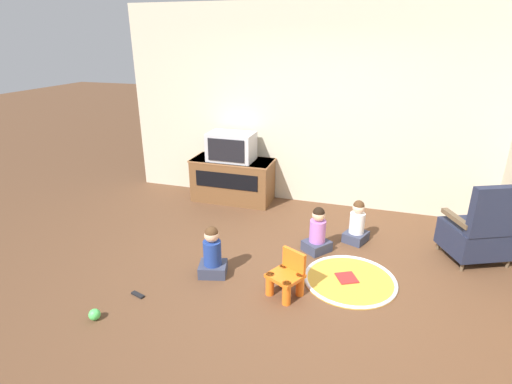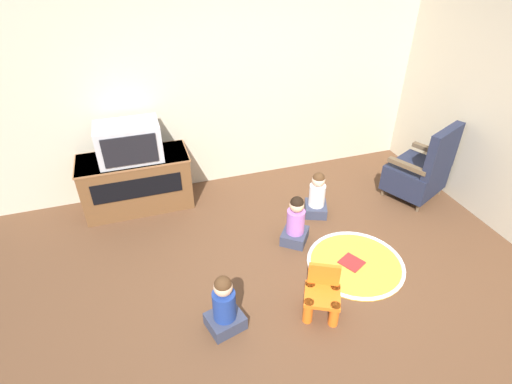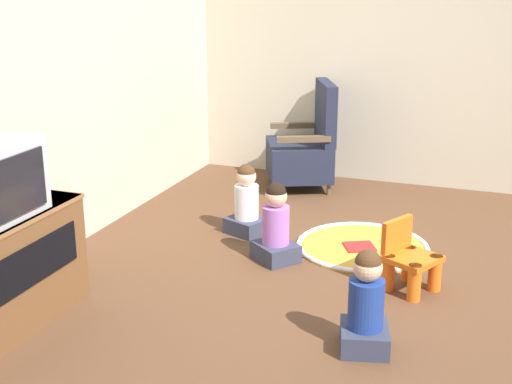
{
  "view_description": "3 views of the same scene",
  "coord_description": "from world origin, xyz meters",
  "px_view_note": "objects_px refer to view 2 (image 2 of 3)",
  "views": [
    {
      "loc": [
        0.74,
        -3.46,
        2.37
      ],
      "look_at": [
        -0.48,
        0.44,
        0.76
      ],
      "focal_mm": 28.0,
      "sensor_mm": 36.0,
      "label": 1
    },
    {
      "loc": [
        -1.21,
        -2.25,
        2.77
      ],
      "look_at": [
        -0.29,
        0.55,
        0.81
      ],
      "focal_mm": 28.0,
      "sensor_mm": 36.0,
      "label": 2
    },
    {
      "loc": [
        -4.12,
        -0.76,
        1.92
      ],
      "look_at": [
        -0.74,
        0.49,
        0.79
      ],
      "focal_mm": 50.0,
      "sensor_mm": 36.0,
      "label": 3
    }
  ],
  "objects_px": {
    "television": "(129,142)",
    "black_armchair": "(421,171)",
    "child_watching_center": "(224,306)",
    "child_watching_left": "(296,223)",
    "tv_cabinet": "(137,181)",
    "book": "(352,263)",
    "child_watching_right": "(317,196)",
    "yellow_kid_chair": "(322,296)"
  },
  "relations": [
    {
      "from": "television",
      "to": "child_watching_right",
      "type": "xyz_separation_m",
      "value": [
        1.9,
        -0.77,
        -0.62
      ]
    },
    {
      "from": "tv_cabinet",
      "to": "child_watching_right",
      "type": "bearing_deg",
      "value": -22.73
    },
    {
      "from": "child_watching_right",
      "to": "book",
      "type": "height_order",
      "value": "child_watching_right"
    },
    {
      "from": "tv_cabinet",
      "to": "child_watching_right",
      "type": "height_order",
      "value": "tv_cabinet"
    },
    {
      "from": "television",
      "to": "child_watching_center",
      "type": "relative_size",
      "value": 1.19
    },
    {
      "from": "television",
      "to": "black_armchair",
      "type": "height_order",
      "value": "television"
    },
    {
      "from": "child_watching_left",
      "to": "television",
      "type": "bearing_deg",
      "value": 90.12
    },
    {
      "from": "television",
      "to": "black_armchair",
      "type": "xyz_separation_m",
      "value": [
        3.21,
        -0.83,
        -0.49
      ]
    },
    {
      "from": "television",
      "to": "child_watching_center",
      "type": "bearing_deg",
      "value": -75.22
    },
    {
      "from": "black_armchair",
      "to": "tv_cabinet",
      "type": "bearing_deg",
      "value": -39.79
    },
    {
      "from": "yellow_kid_chair",
      "to": "child_watching_left",
      "type": "bearing_deg",
      "value": 108.57
    },
    {
      "from": "black_armchair",
      "to": "child_watching_center",
      "type": "height_order",
      "value": "black_armchair"
    },
    {
      "from": "child_watching_right",
      "to": "child_watching_left",
      "type": "bearing_deg",
      "value": 153.88
    },
    {
      "from": "child_watching_left",
      "to": "black_armchair",
      "type": "bearing_deg",
      "value": -42.09
    },
    {
      "from": "television",
      "to": "child_watching_left",
      "type": "xyz_separation_m",
      "value": [
        1.49,
        -1.14,
        -0.61
      ]
    },
    {
      "from": "tv_cabinet",
      "to": "book",
      "type": "distance_m",
      "value": 2.54
    },
    {
      "from": "tv_cabinet",
      "to": "yellow_kid_chair",
      "type": "height_order",
      "value": "tv_cabinet"
    },
    {
      "from": "black_armchair",
      "to": "child_watching_center",
      "type": "relative_size",
      "value": 1.72
    },
    {
      "from": "black_armchair",
      "to": "child_watching_right",
      "type": "distance_m",
      "value": 1.32
    },
    {
      "from": "tv_cabinet",
      "to": "yellow_kid_chair",
      "type": "relative_size",
      "value": 2.78
    },
    {
      "from": "child_watching_center",
      "to": "book",
      "type": "relative_size",
      "value": 2.05
    },
    {
      "from": "tv_cabinet",
      "to": "book",
      "type": "bearing_deg",
      "value": -41.58
    },
    {
      "from": "yellow_kid_chair",
      "to": "book",
      "type": "relative_size",
      "value": 1.6
    },
    {
      "from": "child_watching_center",
      "to": "child_watching_left",
      "type": "bearing_deg",
      "value": 25.67
    },
    {
      "from": "television",
      "to": "child_watching_right",
      "type": "distance_m",
      "value": 2.14
    },
    {
      "from": "child_watching_right",
      "to": "television",
      "type": "bearing_deg",
      "value": 90.13
    },
    {
      "from": "yellow_kid_chair",
      "to": "black_armchair",
      "type": "bearing_deg",
      "value": 60.91
    },
    {
      "from": "child_watching_left",
      "to": "book",
      "type": "relative_size",
      "value": 2.04
    },
    {
      "from": "black_armchair",
      "to": "child_watching_left",
      "type": "height_order",
      "value": "black_armchair"
    },
    {
      "from": "television",
      "to": "book",
      "type": "distance_m",
      "value": 2.64
    },
    {
      "from": "yellow_kid_chair",
      "to": "child_watching_center",
      "type": "relative_size",
      "value": 0.78
    },
    {
      "from": "child_watching_center",
      "to": "book",
      "type": "height_order",
      "value": "child_watching_center"
    },
    {
      "from": "yellow_kid_chair",
      "to": "child_watching_right",
      "type": "xyz_separation_m",
      "value": [
        0.57,
        1.3,
        0.06
      ]
    },
    {
      "from": "yellow_kid_chair",
      "to": "child_watching_center",
      "type": "distance_m",
      "value": 0.83
    },
    {
      "from": "book",
      "to": "television",
      "type": "bearing_deg",
      "value": 21.57
    },
    {
      "from": "black_armchair",
      "to": "child_watching_right",
      "type": "xyz_separation_m",
      "value": [
        -1.31,
        0.06,
        -0.13
      ]
    },
    {
      "from": "tv_cabinet",
      "to": "child_watching_left",
      "type": "relative_size",
      "value": 2.18
    },
    {
      "from": "tv_cabinet",
      "to": "television",
      "type": "distance_m",
      "value": 0.52
    },
    {
      "from": "black_armchair",
      "to": "book",
      "type": "xyz_separation_m",
      "value": [
        -1.33,
        -0.81,
        -0.35
      ]
    },
    {
      "from": "child_watching_left",
      "to": "book",
      "type": "xyz_separation_m",
      "value": [
        0.4,
        -0.5,
        -0.23
      ]
    },
    {
      "from": "child_watching_center",
      "to": "child_watching_right",
      "type": "xyz_separation_m",
      "value": [
        1.39,
        1.2,
        -0.01
      ]
    },
    {
      "from": "book",
      "to": "child_watching_center",
      "type": "bearing_deg",
      "value": 76.0
    }
  ]
}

